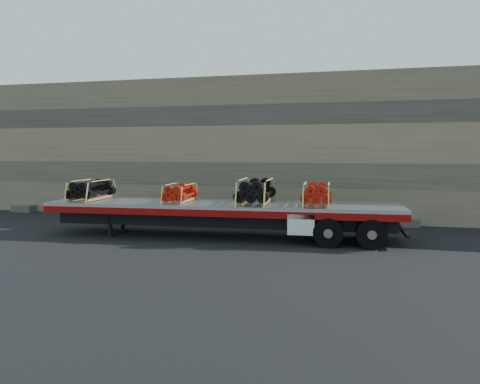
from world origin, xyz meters
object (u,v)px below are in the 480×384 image
object	(u,v)px
bundle_midrear	(256,192)
bundle_rear	(317,195)
trailer	(222,220)
bundle_front	(92,190)
bundle_midfront	(180,193)

from	to	relation	value
bundle_midrear	bundle_rear	size ratio (longest dim) A/B	1.17
trailer	bundle_midrear	world-z (taller)	bundle_midrear
trailer	bundle_midrear	xyz separation A→B (m)	(1.35, 0.09, 1.13)
bundle_front	bundle_midrear	size ratio (longest dim) A/B	0.87
bundle_rear	bundle_midrear	bearing A→B (deg)	180.00
trailer	bundle_rear	world-z (taller)	bundle_rear
trailer	bundle_midfront	world-z (taller)	bundle_midfront
bundle_midfront	bundle_rear	size ratio (longest dim) A/B	0.88
trailer	bundle_midrear	size ratio (longest dim) A/B	5.42
bundle_midrear	bundle_rear	xyz separation A→B (m)	(2.29, 0.15, -0.06)
trailer	bundle_midfront	distance (m)	1.96
bundle_midfront	bundle_midrear	size ratio (longest dim) A/B	0.76
trailer	bundle_rear	xyz separation A→B (m)	(3.64, 0.24, 1.06)
bundle_midrear	bundle_midfront	bearing A→B (deg)	-180.00
bundle_front	bundle_midrear	world-z (taller)	bundle_midrear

